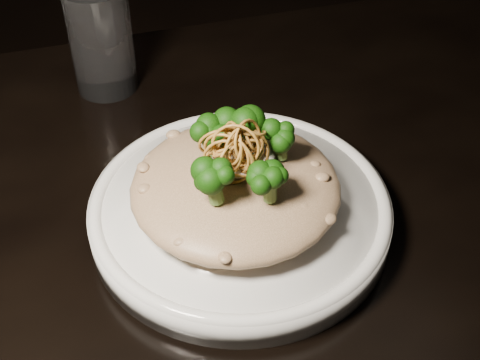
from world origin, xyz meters
TOP-DOWN VIEW (x-y plane):
  - table at (0.00, 0.00)m, footprint 1.10×0.80m
  - plate at (0.00, 0.03)m, footprint 0.27×0.27m
  - risotto at (-0.00, 0.02)m, footprint 0.19×0.19m
  - broccoli at (0.00, 0.02)m, footprint 0.14×0.14m
  - cheese at (0.01, 0.03)m, footprint 0.06×0.06m
  - shallots at (-0.00, 0.02)m, footprint 0.06×0.06m
  - drinking_glass at (-0.08, 0.29)m, footprint 0.07×0.07m

SIDE VIEW (x-z plane):
  - table at x=0.00m, z-range 0.29..1.04m
  - plate at x=0.00m, z-range 0.75..0.78m
  - risotto at x=0.00m, z-range 0.78..0.82m
  - drinking_glass at x=-0.08m, z-range 0.75..0.87m
  - cheese at x=0.01m, z-range 0.82..0.83m
  - broccoli at x=0.00m, z-range 0.82..0.87m
  - shallots at x=0.00m, z-range 0.83..0.87m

